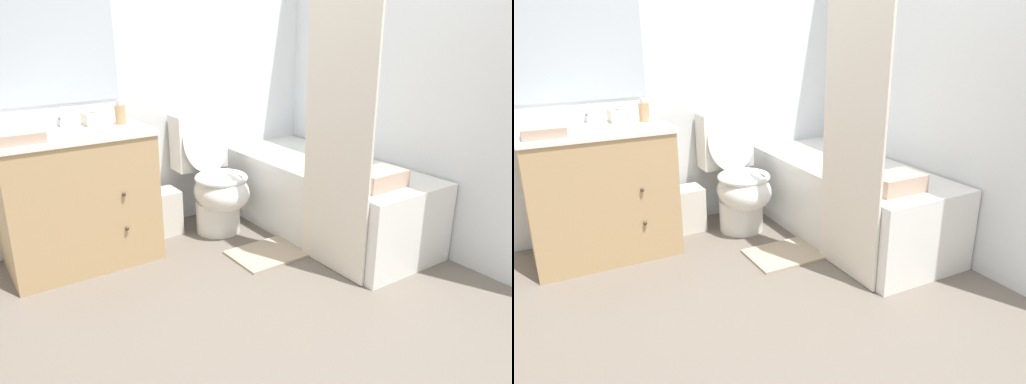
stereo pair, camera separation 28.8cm
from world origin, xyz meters
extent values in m
plane|color=#6B6056|center=(0.00, 0.00, 0.00)|extent=(14.00, 14.00, 0.00)
cube|color=silver|center=(0.00, 1.85, 1.25)|extent=(8.00, 0.05, 2.50)
cube|color=#B2BCC6|center=(-0.73, 1.82, 1.41)|extent=(0.82, 0.01, 0.93)
cube|color=silver|center=(1.20, 0.91, 1.25)|extent=(0.05, 2.82, 2.50)
cube|color=tan|center=(-0.73, 1.55, 0.40)|extent=(0.86, 0.55, 0.80)
cube|color=white|center=(-0.73, 1.55, 0.81)|extent=(0.88, 0.57, 0.03)
cylinder|color=white|center=(-0.73, 1.55, 0.77)|extent=(0.30, 0.30, 0.10)
sphere|color=#382D23|center=(-0.54, 1.26, 0.48)|extent=(0.02, 0.02, 0.02)
sphere|color=#382D23|center=(-0.54, 1.26, 0.27)|extent=(0.02, 0.02, 0.02)
cylinder|color=silver|center=(-0.73, 1.74, 0.85)|extent=(0.04, 0.04, 0.04)
cylinder|color=silver|center=(-0.73, 1.69, 0.91)|extent=(0.02, 0.11, 0.09)
cylinder|color=silver|center=(-0.78, 1.74, 0.85)|extent=(0.03, 0.03, 0.04)
cylinder|color=silver|center=(-0.67, 1.74, 0.85)|extent=(0.03, 0.03, 0.04)
cylinder|color=white|center=(0.20, 1.46, 0.11)|extent=(0.31, 0.31, 0.23)
ellipsoid|color=white|center=(0.20, 1.40, 0.31)|extent=(0.37, 0.44, 0.28)
torus|color=white|center=(0.20, 1.40, 0.41)|extent=(0.37, 0.37, 0.04)
cube|color=white|center=(0.20, 1.71, 0.61)|extent=(0.38, 0.18, 0.40)
ellipsoid|color=white|center=(0.20, 1.60, 0.62)|extent=(0.35, 0.13, 0.41)
cube|color=white|center=(0.82, 1.03, 0.25)|extent=(0.68, 1.59, 0.51)
cube|color=#A8ADAE|center=(0.82, 1.03, 0.50)|extent=(0.56, 1.47, 0.01)
cube|color=silver|center=(0.47, 0.57, 0.99)|extent=(0.02, 0.53, 1.96)
cube|color=silver|center=(-0.14, 1.64, 0.16)|extent=(0.23, 0.20, 0.31)
cube|color=beige|center=(-0.54, 1.64, 0.87)|extent=(0.14, 0.15, 0.08)
ellipsoid|color=white|center=(-0.54, 1.64, 0.92)|extent=(0.06, 0.04, 0.03)
cylinder|color=tan|center=(-0.41, 1.56, 0.89)|extent=(0.07, 0.07, 0.12)
cylinder|color=silver|center=(-0.41, 1.56, 0.96)|extent=(0.04, 0.04, 0.03)
cube|color=tan|center=(-1.02, 1.38, 0.86)|extent=(0.23, 0.16, 0.06)
cube|color=tan|center=(0.72, 0.46, 0.56)|extent=(0.30, 0.20, 0.10)
cube|color=tan|center=(0.26, 0.94, 0.01)|extent=(0.45, 0.36, 0.02)
camera|label=1|loc=(-1.45, -1.42, 1.44)|focal=35.00mm
camera|label=2|loc=(-1.20, -1.57, 1.44)|focal=35.00mm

